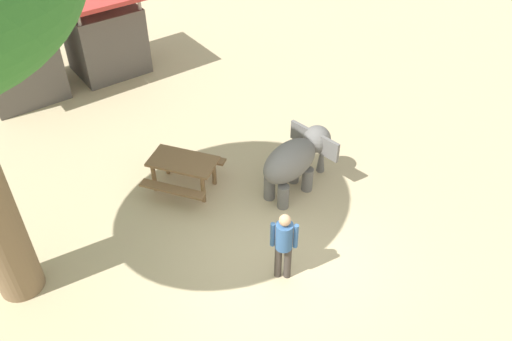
# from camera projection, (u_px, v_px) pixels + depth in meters

# --- Properties ---
(ground_plane) EXTENTS (60.00, 60.00, 0.00)m
(ground_plane) POSITION_uv_depth(u_px,v_px,m) (278.00, 257.00, 10.61)
(ground_plane) COLOR tan
(elephant) EXTENTS (2.03, 1.35, 1.39)m
(elephant) POSITION_uv_depth(u_px,v_px,m) (296.00, 159.00, 11.62)
(elephant) COLOR slate
(elephant) RESTS_ON ground_plane
(person_handler) EXTENTS (0.40, 0.37, 1.62)m
(person_handler) POSITION_uv_depth(u_px,v_px,m) (284.00, 242.00, 9.65)
(person_handler) COLOR #3F3833
(person_handler) RESTS_ON ground_plane
(picnic_table_near) EXTENTS (2.07, 2.08, 0.78)m
(picnic_table_near) POSITION_uv_depth(u_px,v_px,m) (183.00, 167.00, 11.88)
(picnic_table_near) COLOR brown
(picnic_table_near) RESTS_ON ground_plane
(market_stall_teal) EXTENTS (2.50, 2.50, 2.52)m
(market_stall_teal) POSITION_uv_depth(u_px,v_px,m) (17.00, 60.00, 14.59)
(market_stall_teal) COLOR #59514C
(market_stall_teal) RESTS_ON ground_plane
(market_stall_red) EXTENTS (2.50, 2.50, 2.52)m
(market_stall_red) POSITION_uv_depth(u_px,v_px,m) (105.00, 35.00, 15.77)
(market_stall_red) COLOR #59514C
(market_stall_red) RESTS_ON ground_plane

